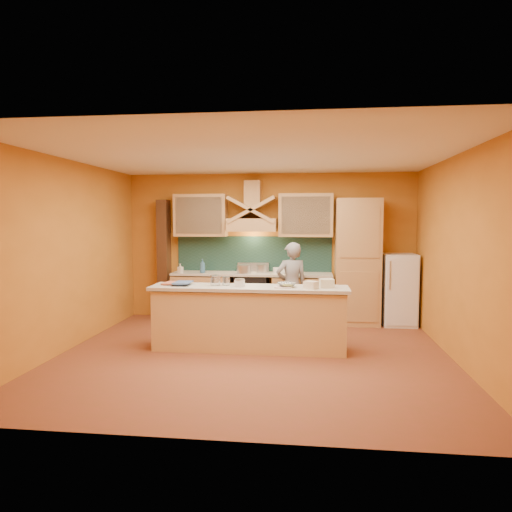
# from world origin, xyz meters

# --- Properties ---
(floor) EXTENTS (5.50, 5.00, 0.01)m
(floor) POSITION_xyz_m (0.00, 0.00, 0.00)
(floor) COLOR brown
(floor) RESTS_ON ground
(ceiling) EXTENTS (5.50, 5.00, 0.01)m
(ceiling) POSITION_xyz_m (0.00, 0.00, 2.80)
(ceiling) COLOR white
(ceiling) RESTS_ON wall_back
(wall_back) EXTENTS (5.50, 0.02, 2.80)m
(wall_back) POSITION_xyz_m (0.00, 2.50, 1.40)
(wall_back) COLOR #C57826
(wall_back) RESTS_ON floor
(wall_front) EXTENTS (5.50, 0.02, 2.80)m
(wall_front) POSITION_xyz_m (0.00, -2.50, 1.40)
(wall_front) COLOR #C57826
(wall_front) RESTS_ON floor
(wall_left) EXTENTS (0.02, 5.00, 2.80)m
(wall_left) POSITION_xyz_m (-2.75, 0.00, 1.40)
(wall_left) COLOR #C57826
(wall_left) RESTS_ON floor
(wall_right) EXTENTS (0.02, 5.00, 2.80)m
(wall_right) POSITION_xyz_m (2.75, 0.00, 1.40)
(wall_right) COLOR #C57826
(wall_right) RESTS_ON floor
(base_cabinet_left) EXTENTS (1.10, 0.60, 0.86)m
(base_cabinet_left) POSITION_xyz_m (-1.25, 2.20, 0.43)
(base_cabinet_left) COLOR tan
(base_cabinet_left) RESTS_ON floor
(base_cabinet_right) EXTENTS (1.10, 0.60, 0.86)m
(base_cabinet_right) POSITION_xyz_m (0.65, 2.20, 0.43)
(base_cabinet_right) COLOR tan
(base_cabinet_right) RESTS_ON floor
(counter_top) EXTENTS (3.00, 0.62, 0.04)m
(counter_top) POSITION_xyz_m (-0.30, 2.20, 0.90)
(counter_top) COLOR beige
(counter_top) RESTS_ON base_cabinet_left
(stove) EXTENTS (0.60, 0.58, 0.90)m
(stove) POSITION_xyz_m (-0.30, 2.20, 0.45)
(stove) COLOR black
(stove) RESTS_ON floor
(backsplash) EXTENTS (3.00, 0.03, 0.70)m
(backsplash) POSITION_xyz_m (-0.30, 2.48, 1.25)
(backsplash) COLOR #183530
(backsplash) RESTS_ON wall_back
(range_hood) EXTENTS (0.92, 0.50, 0.24)m
(range_hood) POSITION_xyz_m (-0.30, 2.25, 1.82)
(range_hood) COLOR tan
(range_hood) RESTS_ON wall_back
(hood_chimney) EXTENTS (0.30, 0.30, 0.50)m
(hood_chimney) POSITION_xyz_m (-0.30, 2.35, 2.40)
(hood_chimney) COLOR tan
(hood_chimney) RESTS_ON wall_back
(upper_cabinet_left) EXTENTS (1.00, 0.35, 0.80)m
(upper_cabinet_left) POSITION_xyz_m (-1.30, 2.33, 2.00)
(upper_cabinet_left) COLOR tan
(upper_cabinet_left) RESTS_ON wall_back
(upper_cabinet_right) EXTENTS (1.00, 0.35, 0.80)m
(upper_cabinet_right) POSITION_xyz_m (0.70, 2.33, 2.00)
(upper_cabinet_right) COLOR tan
(upper_cabinet_right) RESTS_ON wall_back
(pantry_column) EXTENTS (0.80, 0.60, 2.30)m
(pantry_column) POSITION_xyz_m (1.65, 2.20, 1.15)
(pantry_column) COLOR tan
(pantry_column) RESTS_ON floor
(fridge) EXTENTS (0.58, 0.60, 1.30)m
(fridge) POSITION_xyz_m (2.40, 2.20, 0.65)
(fridge) COLOR white
(fridge) RESTS_ON floor
(trim_column_left) EXTENTS (0.20, 0.30, 2.30)m
(trim_column_left) POSITION_xyz_m (-2.05, 2.35, 1.15)
(trim_column_left) COLOR #472816
(trim_column_left) RESTS_ON floor
(island_body) EXTENTS (2.80, 0.55, 0.88)m
(island_body) POSITION_xyz_m (-0.10, 0.30, 0.44)
(island_body) COLOR #E2B673
(island_body) RESTS_ON floor
(island_top) EXTENTS (2.90, 0.62, 0.05)m
(island_top) POSITION_xyz_m (-0.10, 0.30, 0.92)
(island_top) COLOR beige
(island_top) RESTS_ON island_body
(person) EXTENTS (0.65, 0.53, 1.53)m
(person) POSITION_xyz_m (0.47, 1.63, 0.76)
(person) COLOR gray
(person) RESTS_ON floor
(pot_large) EXTENTS (0.34, 0.34, 0.17)m
(pot_large) POSITION_xyz_m (-0.43, 2.06, 0.98)
(pot_large) COLOR silver
(pot_large) RESTS_ON stove
(pot_small) EXTENTS (0.24, 0.24, 0.16)m
(pot_small) POSITION_xyz_m (-0.12, 2.23, 0.98)
(pot_small) COLOR silver
(pot_small) RESTS_ON stove
(soap_bottle_a) EXTENTS (0.11, 0.11, 0.18)m
(soap_bottle_a) POSITION_xyz_m (-1.62, 1.98, 1.01)
(soap_bottle_a) COLOR beige
(soap_bottle_a) RESTS_ON counter_top
(soap_bottle_b) EXTENTS (0.10, 0.11, 0.26)m
(soap_bottle_b) POSITION_xyz_m (-1.22, 2.06, 1.05)
(soap_bottle_b) COLOR #33628C
(soap_bottle_b) RESTS_ON counter_top
(bowl_back) EXTENTS (0.30, 0.30, 0.08)m
(bowl_back) POSITION_xyz_m (0.43, 2.13, 0.96)
(bowl_back) COLOR white
(bowl_back) RESTS_ON counter_top
(dish_rack) EXTENTS (0.31, 0.26, 0.10)m
(dish_rack) POSITION_xyz_m (0.24, 2.26, 0.97)
(dish_rack) COLOR white
(dish_rack) RESTS_ON counter_top
(book_lower) EXTENTS (0.27, 0.34, 0.03)m
(book_lower) POSITION_xyz_m (-1.40, 0.39, 0.96)
(book_lower) COLOR #BC5F43
(book_lower) RESTS_ON island_top
(book_upper) EXTENTS (0.25, 0.34, 0.03)m
(book_upper) POSITION_xyz_m (-1.22, 0.31, 0.98)
(book_upper) COLOR #415C90
(book_upper) RESTS_ON island_top
(jar_large) EXTENTS (0.16, 0.16, 0.15)m
(jar_large) POSITION_xyz_m (-0.61, 0.33, 1.02)
(jar_large) COLOR white
(jar_large) RESTS_ON island_top
(jar_small) EXTENTS (0.14, 0.14, 0.13)m
(jar_small) POSITION_xyz_m (-0.45, 0.37, 1.01)
(jar_small) COLOR silver
(jar_small) RESTS_ON island_top
(kitchen_scale) EXTENTS (0.14, 0.14, 0.10)m
(kitchen_scale) POSITION_xyz_m (-0.23, 0.25, 0.99)
(kitchen_scale) COLOR white
(kitchen_scale) RESTS_ON island_top
(mixing_bowl) EXTENTS (0.34, 0.34, 0.06)m
(mixing_bowl) POSITION_xyz_m (0.45, 0.29, 0.98)
(mixing_bowl) COLOR white
(mixing_bowl) RESTS_ON island_top
(cloth) EXTENTS (0.25, 0.19, 0.02)m
(cloth) POSITION_xyz_m (0.40, 0.23, 0.95)
(cloth) COLOR beige
(cloth) RESTS_ON island_top
(grocery_bag_a) EXTENTS (0.22, 0.19, 0.13)m
(grocery_bag_a) POSITION_xyz_m (1.02, 0.30, 1.01)
(grocery_bag_a) COLOR beige
(grocery_bag_a) RESTS_ON island_top
(grocery_bag_b) EXTENTS (0.23, 0.22, 0.11)m
(grocery_bag_b) POSITION_xyz_m (0.80, 0.16, 1.00)
(grocery_bag_b) COLOR beige
(grocery_bag_b) RESTS_ON island_top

